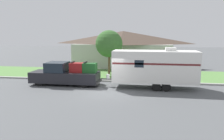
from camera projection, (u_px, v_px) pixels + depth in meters
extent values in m
plane|color=#515456|center=(106.00, 92.00, 16.59)|extent=(120.00, 120.00, 0.00)
cube|color=#999993|center=(114.00, 81.00, 20.23)|extent=(80.00, 0.30, 0.14)
cube|color=#568442|center=(119.00, 74.00, 23.79)|extent=(80.00, 7.00, 0.03)
cube|color=#B2B2A8|center=(123.00, 55.00, 29.78)|extent=(12.50, 6.44, 3.08)
pyramid|color=#4C3D33|center=(123.00, 37.00, 29.39)|extent=(13.50, 6.95, 1.68)
cube|color=#4C3828|center=(120.00, 61.00, 26.75)|extent=(1.00, 0.06, 2.10)
cylinder|color=black|center=(39.00, 81.00, 18.56)|extent=(0.82, 0.28, 0.82)
cylinder|color=black|center=(48.00, 77.00, 20.12)|extent=(0.82, 0.28, 0.82)
cylinder|color=black|center=(83.00, 83.00, 17.95)|extent=(0.82, 0.28, 0.82)
cylinder|color=black|center=(89.00, 79.00, 19.51)|extent=(0.82, 0.28, 0.82)
cube|color=black|center=(51.00, 76.00, 19.18)|extent=(3.32, 1.96, 0.91)
cube|color=#19232D|center=(57.00, 67.00, 18.94)|extent=(1.73, 1.80, 0.82)
cube|color=black|center=(84.00, 78.00, 18.72)|extent=(2.57, 1.96, 0.91)
cube|color=#333333|center=(99.00, 82.00, 18.57)|extent=(0.12, 1.76, 0.20)
cube|color=maroon|center=(77.00, 68.00, 18.67)|extent=(1.15, 0.82, 0.80)
cube|color=black|center=(73.00, 62.00, 18.65)|extent=(0.10, 0.91, 0.08)
cube|color=#194C1E|center=(90.00, 68.00, 18.49)|extent=(1.15, 0.82, 0.80)
cube|color=black|center=(85.00, 62.00, 18.47)|extent=(0.10, 0.91, 0.08)
cylinder|color=black|center=(156.00, 87.00, 16.88)|extent=(0.68, 0.22, 0.68)
cylinder|color=black|center=(156.00, 81.00, 18.77)|extent=(0.68, 0.22, 0.68)
cylinder|color=black|center=(166.00, 87.00, 16.76)|extent=(0.68, 0.22, 0.68)
cylinder|color=black|center=(164.00, 82.00, 18.65)|extent=(0.68, 0.22, 0.68)
cube|color=silver|center=(155.00, 66.00, 17.61)|extent=(6.69, 2.22, 2.48)
cube|color=#5B1E1E|center=(155.00, 64.00, 16.47)|extent=(6.56, 0.01, 0.14)
cube|color=#383838|center=(107.00, 79.00, 18.41)|extent=(1.08, 0.12, 0.10)
cylinder|color=silver|center=(108.00, 76.00, 18.36)|extent=(0.28, 0.28, 0.36)
cube|color=silver|center=(171.00, 49.00, 17.19)|extent=(0.80, 0.68, 0.28)
cube|color=#19232D|center=(139.00, 64.00, 16.66)|extent=(0.70, 0.01, 0.56)
cylinder|color=brown|center=(155.00, 75.00, 20.37)|extent=(0.09, 0.09, 1.18)
cube|color=#B2B2B2|center=(155.00, 68.00, 20.26)|extent=(0.48, 0.20, 0.22)
cylinder|color=brown|center=(109.00, 64.00, 23.77)|extent=(0.24, 0.24, 2.24)
sphere|color=#38662D|center=(109.00, 44.00, 23.41)|extent=(2.91, 2.91, 2.91)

